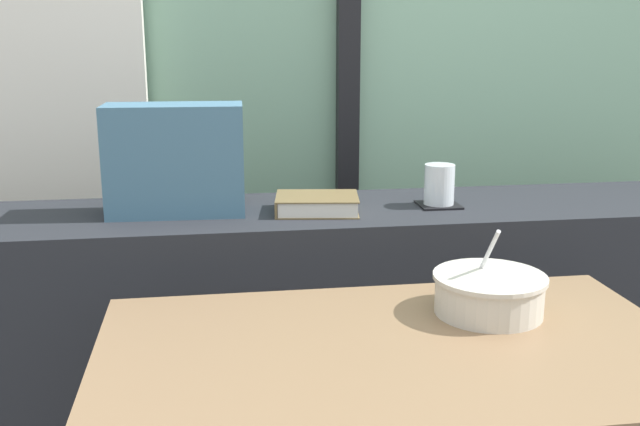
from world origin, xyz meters
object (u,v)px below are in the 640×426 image
object	(u,v)px
breakfast_table	(394,422)
juice_glass	(439,186)
closed_book	(316,204)
coaster_square	(438,205)
soup_bowl	(489,294)
throw_pillow	(175,160)

from	to	relation	value
breakfast_table	juice_glass	size ratio (longest dim) A/B	9.92
breakfast_table	closed_book	xyz separation A→B (m)	(-0.05, 0.61, 0.24)
breakfast_table	coaster_square	distance (m)	0.71
breakfast_table	coaster_square	xyz separation A→B (m)	(0.27, 0.62, 0.22)
juice_glass	soup_bowl	world-z (taller)	juice_glass
coaster_square	soup_bowl	world-z (taller)	soup_bowl
coaster_square	closed_book	world-z (taller)	closed_book
throw_pillow	juice_glass	bearing A→B (deg)	-1.65
throw_pillow	soup_bowl	size ratio (longest dim) A/B	1.54
throw_pillow	soup_bowl	bearing A→B (deg)	-42.38
breakfast_table	soup_bowl	world-z (taller)	soup_bowl
juice_glass	closed_book	bearing A→B (deg)	-176.74
juice_glass	closed_book	size ratio (longest dim) A/B	0.46
soup_bowl	coaster_square	bearing A→B (deg)	83.00
breakfast_table	throw_pillow	bearing A→B (deg)	120.36
breakfast_table	juice_glass	distance (m)	0.73
closed_book	coaster_square	bearing A→B (deg)	3.26
breakfast_table	closed_book	distance (m)	0.65
breakfast_table	throw_pillow	world-z (taller)	throw_pillow
juice_glass	breakfast_table	bearing A→B (deg)	-113.05
breakfast_table	soup_bowl	xyz separation A→B (m)	(0.20, 0.11, 0.18)
coaster_square	closed_book	size ratio (longest dim) A/B	0.46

